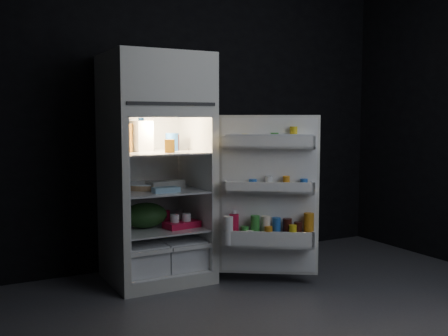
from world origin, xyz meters
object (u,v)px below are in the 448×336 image
fridge_door (269,199)px  yogurt_tray (182,224)px  refrigerator (155,160)px  milk_jug (141,136)px  egg_carton (165,185)px

fridge_door → yogurt_tray: size_ratio=4.43×
refrigerator → yogurt_tray: (0.16, -0.15, -0.50)m
milk_jug → yogurt_tray: bearing=-47.9°
refrigerator → fridge_door: (0.69, -0.58, -0.28)m
refrigerator → yogurt_tray: refrigerator is taller
refrigerator → milk_jug: 0.22m
milk_jug → egg_carton: bearing=-38.9°
refrigerator → egg_carton: size_ratio=5.76×
refrigerator → egg_carton: 0.21m
fridge_door → yogurt_tray: (-0.53, 0.43, -0.23)m
fridge_door → milk_jug: fridge_door is taller
milk_jug → refrigerator: bearing=-28.4°
milk_jug → yogurt_tray: (0.26, -0.18, -0.69)m
fridge_door → yogurt_tray: 0.72m
fridge_door → milk_jug: size_ratio=5.08×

